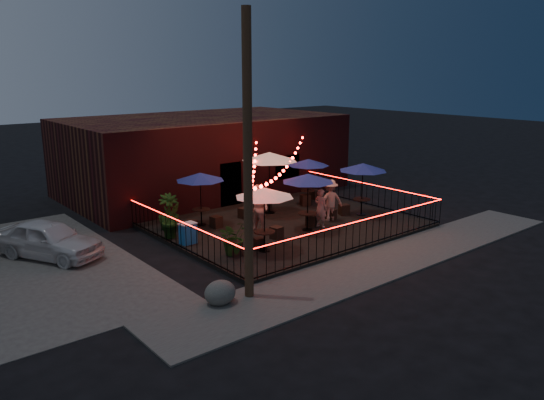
{
  "coord_description": "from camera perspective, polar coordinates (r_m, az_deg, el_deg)",
  "views": [
    {
      "loc": [
        -13.9,
        -14.03,
        6.43
      ],
      "look_at": [
        -0.64,
        2.19,
        1.24
      ],
      "focal_mm": 35.0,
      "sensor_mm": 36.0,
      "label": 1
    }
  ],
  "objects": [
    {
      "name": "potted_shrub_a",
      "position": [
        18.44,
        -4.14,
        -4.01
      ],
      "size": [
        1.11,
        0.96,
        1.23
      ],
      "primitive_type": "imported",
      "rotation": [
        0.0,
        0.0,
        0.0
      ],
      "color": "#13380E",
      "rests_on": "patio"
    },
    {
      "name": "patron_c",
      "position": [
        22.5,
        6.26,
        -0.03
      ],
      "size": [
        1.3,
        1.0,
        1.77
      ],
      "primitive_type": "imported",
      "rotation": [
        0.0,
        0.0,
        2.81
      ],
      "color": "tan",
      "rests_on": "patio"
    },
    {
      "name": "bistro_chair_0",
      "position": [
        18.48,
        -3.98,
        -5.2
      ],
      "size": [
        0.46,
        0.46,
        0.48
      ],
      "primitive_type": "cube",
      "rotation": [
        0.0,
        0.0,
        -0.16
      ],
      "color": "black",
      "rests_on": "patio"
    },
    {
      "name": "cafe_table_5",
      "position": [
        25.05,
        3.94,
        4.0
      ],
      "size": [
        1.99,
        1.99,
        2.17
      ],
      "rotation": [
        0.0,
        0.0,
        -0.01
      ],
      "color": "black",
      "rests_on": "patio"
    },
    {
      "name": "cafe_table_0",
      "position": [
        18.33,
        -0.84,
        0.73
      ],
      "size": [
        2.41,
        2.41,
        2.3
      ],
      "rotation": [
        0.0,
        0.0,
        -0.17
      ],
      "color": "black",
      "rests_on": "patio"
    },
    {
      "name": "cafe_table_3",
      "position": [
        23.28,
        -0.29,
        4.59
      ],
      "size": [
        2.85,
        2.85,
        2.75
      ],
      "rotation": [
        0.0,
        0.0,
        -0.16
      ],
      "color": "black",
      "rests_on": "patio"
    },
    {
      "name": "car_white",
      "position": [
        20.04,
        -22.84,
        -3.93
      ],
      "size": [
        3.23,
        4.18,
        1.33
      ],
      "primitive_type": "imported",
      "rotation": [
        0.0,
        0.0,
        0.5
      ],
      "color": "white",
      "rests_on": "ground"
    },
    {
      "name": "potted_shrub_c",
      "position": [
        21.57,
        -11.08,
        -1.27
      ],
      "size": [
        0.97,
        0.97,
        1.45
      ],
      "primitive_type": "imported",
      "rotation": [
        0.0,
        0.0,
        -0.22
      ],
      "color": "#15330D",
      "rests_on": "patio"
    },
    {
      "name": "patron_a",
      "position": [
        21.57,
        5.26,
        -0.87
      ],
      "size": [
        0.47,
        0.64,
        1.59
      ],
      "primitive_type": "imported",
      "rotation": [
        0.0,
        0.0,
        1.74
      ],
      "color": "#D2A592",
      "rests_on": "patio"
    },
    {
      "name": "utility_pole",
      "position": [
        14.45,
        -2.62,
        4.22
      ],
      "size": [
        0.26,
        0.26,
        8.0
      ],
      "primitive_type": "cylinder",
      "color": "#382817",
      "rests_on": "ground"
    },
    {
      "name": "bistro_chair_1",
      "position": [
        19.09,
        -1.46,
        -4.66
      ],
      "size": [
        0.38,
        0.38,
        0.4
      ],
      "primitive_type": "cube",
      "rotation": [
        0.0,
        0.0,
        2.99
      ],
      "color": "black",
      "rests_on": "patio"
    },
    {
      "name": "cafe_table_4",
      "position": [
        23.36,
        9.76,
        3.43
      ],
      "size": [
        2.71,
        2.71,
        2.31
      ],
      "rotation": [
        0.0,
        0.0,
        -0.37
      ],
      "color": "black",
      "rests_on": "patio"
    },
    {
      "name": "bistro_chair_11",
      "position": [
        26.38,
        4.58,
        0.61
      ],
      "size": [
        0.44,
        0.44,
        0.46
      ],
      "primitive_type": "cube",
      "rotation": [
        0.0,
        0.0,
        3.28
      ],
      "color": "black",
      "rests_on": "patio"
    },
    {
      "name": "fence_front",
      "position": [
        19.27,
        9.41,
        -3.69
      ],
      "size": [
        10.0,
        0.04,
        1.04
      ],
      "color": "black",
      "rests_on": "patio"
    },
    {
      "name": "ground",
      "position": [
        20.77,
        5.2,
        -4.18
      ],
      "size": [
        110.0,
        110.0,
        0.0
      ],
      "primitive_type": "plane",
      "color": "black",
      "rests_on": "ground"
    },
    {
      "name": "bistro_chair_4",
      "position": [
        20.16,
        0.51,
        -3.53
      ],
      "size": [
        0.43,
        0.43,
        0.47
      ],
      "primitive_type": "cube",
      "rotation": [
        0.0,
        0.0,
        0.1
      ],
      "color": "black",
      "rests_on": "patio"
    },
    {
      "name": "patio",
      "position": [
        22.15,
        1.58,
        -2.76
      ],
      "size": [
        10.0,
        8.0,
        0.15
      ],
      "primitive_type": "cube",
      "color": "black",
      "rests_on": "ground"
    },
    {
      "name": "bistro_chair_3",
      "position": [
        21.67,
        -6.03,
        -2.36
      ],
      "size": [
        0.44,
        0.44,
        0.47
      ],
      "primitive_type": "cube",
      "rotation": [
        0.0,
        0.0,
        3.26
      ],
      "color": "black",
      "rests_on": "patio"
    },
    {
      "name": "patron_b",
      "position": [
        20.64,
        -1.47,
        -1.01
      ],
      "size": [
        0.91,
        1.07,
        1.93
      ],
      "primitive_type": "imported",
      "rotation": [
        0.0,
        0.0,
        -1.36
      ],
      "color": "#DDA794",
      "rests_on": "patio"
    },
    {
      "name": "fence_left",
      "position": [
        19.22,
        -9.79,
        -3.75
      ],
      "size": [
        0.04,
        8.0,
        1.04
      ],
      "rotation": [
        0.0,
        0.0,
        1.57
      ],
      "color": "black",
      "rests_on": "patio"
    },
    {
      "name": "bistro_chair_8",
      "position": [
        22.82,
        6.38,
        -1.56
      ],
      "size": [
        0.48,
        0.48,
        0.45
      ],
      "primitive_type": "cube",
      "rotation": [
        0.0,
        0.0,
        0.33
      ],
      "color": "black",
      "rests_on": "patio"
    },
    {
      "name": "bistro_chair_5",
      "position": [
        21.81,
        4.29,
        -2.2
      ],
      "size": [
        0.53,
        0.53,
        0.48
      ],
      "primitive_type": "cube",
      "rotation": [
        0.0,
        0.0,
        3.53
      ],
      "color": "black",
      "rests_on": "patio"
    },
    {
      "name": "sidewalk",
      "position": [
        18.72,
        12.21,
        -6.42
      ],
      "size": [
        18.0,
        2.5,
        0.05
      ],
      "primitive_type": "cube",
      "color": "#43403E",
      "rests_on": "ground"
    },
    {
      "name": "bistro_chair_10",
      "position": [
        25.11,
        3.6,
        -0.01
      ],
      "size": [
        0.54,
        0.54,
        0.5
      ],
      "primitive_type": "cube",
      "rotation": [
        0.0,
        0.0,
        -0.36
      ],
      "color": "black",
      "rests_on": "patio"
    },
    {
      "name": "bistro_chair_6",
      "position": [
        22.95,
        -3.07,
        -1.4
      ],
      "size": [
        0.44,
        0.44,
        0.45
      ],
      "primitive_type": "cube",
      "rotation": [
        0.0,
        0.0,
        0.16
      ],
      "color": "black",
      "rests_on": "patio"
    },
    {
      "name": "cooler",
      "position": [
        19.79,
        -9.03,
        -3.54
      ],
      "size": [
        0.63,
        0.48,
        0.79
      ],
      "rotation": [
        0.0,
        0.0,
        0.08
      ],
      "color": "#216AB8",
      "rests_on": "patio"
    },
    {
      "name": "fence_right",
      "position": [
        25.44,
        10.15,
        0.6
      ],
      "size": [
        0.04,
        8.0,
        1.04
      ],
      "rotation": [
        0.0,
        0.0,
        1.57
      ],
      "color": "black",
      "rests_on": "patio"
    },
    {
      "name": "festoon_lights",
      "position": [
        20.71,
        0.05,
        3.03
      ],
      "size": [
        10.02,
        8.72,
        1.32
      ],
      "color": "#FF150F",
      "rests_on": "ground"
    },
    {
      "name": "cafe_table_2",
      "position": [
        20.81,
        3.9,
        2.3
      ],
      "size": [
        2.61,
        2.61,
        2.3
      ],
      "rotation": [
        0.0,
        0.0,
        -0.3
      ],
      "color": "black",
      "rests_on": "patio"
    },
    {
      "name": "cafe_table_1",
      "position": [
        21.66,
        -7.74,
        2.43
      ],
      "size": [
        2.13,
        2.13,
        2.21
      ],
      "rotation": [
        0.0,
        0.0,
        -0.07
      ],
      "color": "black",
      "rests_on": "patio"
    },
    {
      "name": "potted_shrub_b",
      "position": [
        20.53,
        -10.78,
        -2.15
      ],
      "size": [
        0.8,
        0.67,
        1.37
      ],
      "primitive_type": "imported",
      "rotation": [
        0.0,
        0.0,
        0.08
      ],
      "color": "#0D3C0F",
      "rests_on": "patio"
    },
    {
      "name": "boulder",
      "position": [
        15.09,
        -5.6,
        -9.91
      ],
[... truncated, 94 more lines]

